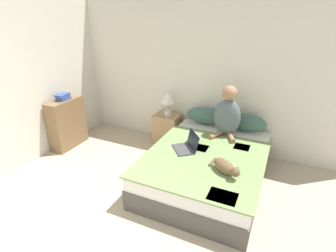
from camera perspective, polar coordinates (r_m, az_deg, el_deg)
The scene contains 12 objects.
wall_back at distance 4.47m, azimuth 6.06°, elevation 11.45°, with size 5.21×0.05×2.55m.
wall_side at distance 4.28m, azimuth -32.38°, elevation 7.33°, with size 0.05×4.78×2.55m.
bed at distance 3.73m, azimuth 8.50°, elevation -8.68°, with size 1.51×2.03×0.48m.
pillow_near at distance 4.41m, azimuth 8.11°, elevation 2.21°, with size 0.64×0.20×0.28m.
pillow_far at distance 4.28m, azimuth 16.54°, elevation 0.77°, with size 0.64×0.20×0.28m.
person_sitting at distance 4.00m, azimuth 12.81°, elevation 2.49°, with size 0.40×0.39×0.77m.
cat_tabby at distance 3.16m, azimuth 12.43°, elevation -8.69°, with size 0.41×0.39×0.17m.
laptop_open at distance 3.59m, azimuth 4.08°, elevation -4.38°, with size 0.43×0.44×0.24m.
nightstand at distance 4.72m, azimuth -0.24°, elevation -0.62°, with size 0.44×0.37×0.54m.
table_lamp at distance 4.51m, azimuth -0.01°, elevation 5.91°, with size 0.25×0.25×0.42m.
bookshelf at distance 4.88m, azimuth -21.09°, elevation 0.56°, with size 0.26×0.65×0.86m.
book_stack_top at distance 4.73m, azimuth -21.91°, elevation 5.93°, with size 0.17×0.24×0.10m.
Camera 1 is at (1.41, -0.33, 2.23)m, focal length 28.00 mm.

